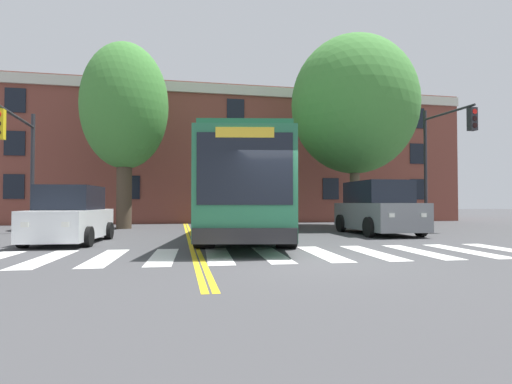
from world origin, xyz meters
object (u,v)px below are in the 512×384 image
street_tree_curbside_small (125,107)px  traffic_light_far_corner (19,148)px  car_grey_far_lane (377,209)px  traffic_light_near_corner (443,146)px  street_tree_curbside_large (354,105)px  traffic_light_overhead (237,160)px  city_bus (246,190)px  car_white_near_lane (71,217)px

street_tree_curbside_small → traffic_light_far_corner: bearing=-129.2°
car_grey_far_lane → traffic_light_near_corner: bearing=22.0°
street_tree_curbside_small → street_tree_curbside_large: bearing=-6.0°
traffic_light_overhead → traffic_light_near_corner: bearing=-13.9°
city_bus → car_grey_far_lane: city_bus is taller
street_tree_curbside_large → traffic_light_far_corner: bearing=-169.3°
car_grey_far_lane → traffic_light_near_corner: (4.36, 1.76, 2.95)m
car_grey_far_lane → city_bus: bearing=-177.9°
city_bus → traffic_light_near_corner: (9.88, 1.97, 2.23)m
car_white_near_lane → car_grey_far_lane: car_grey_far_lane is taller
car_white_near_lane → street_tree_curbside_large: bearing=24.9°
car_white_near_lane → street_tree_curbside_small: size_ratio=0.44×
street_tree_curbside_large → car_grey_far_lane: bearing=-103.3°
traffic_light_far_corner → traffic_light_overhead: traffic_light_far_corner is taller
traffic_light_far_corner → street_tree_curbside_small: 5.91m
street_tree_curbside_large → traffic_light_near_corner: bearing=-37.7°
car_white_near_lane → traffic_light_overhead: bearing=42.1°
car_grey_far_lane → street_tree_curbside_small: size_ratio=0.51×
car_white_near_lane → street_tree_curbside_small: (0.74, 6.99, 5.22)m
car_white_near_lane → car_grey_far_lane: bearing=7.2°
traffic_light_near_corner → car_grey_far_lane: bearing=-158.0°
car_white_near_lane → traffic_light_far_corner: (-2.58, 2.92, 2.51)m
car_white_near_lane → traffic_light_far_corner: size_ratio=0.81×
car_white_near_lane → street_tree_curbside_large: 14.81m
street_tree_curbside_large → street_tree_curbside_small: size_ratio=1.08×
traffic_light_near_corner → street_tree_curbside_large: street_tree_curbside_large is taller
traffic_light_near_corner → traffic_light_overhead: size_ratio=1.18×
car_white_near_lane → traffic_light_near_corner: size_ratio=0.69×
city_bus → street_tree_curbside_small: (-5.16, 5.76, 4.30)m
car_white_near_lane → traffic_light_far_corner: traffic_light_far_corner is taller
city_bus → traffic_light_overhead: size_ratio=2.45×
city_bus → street_tree_curbside_small: street_tree_curbside_small is taller
traffic_light_far_corner → street_tree_curbside_large: 15.60m
car_grey_far_lane → traffic_light_overhead: bearing=141.8°
street_tree_curbside_large → car_white_near_lane: bearing=-155.1°
car_white_near_lane → city_bus: bearing=11.8°
traffic_light_near_corner → traffic_light_far_corner: traffic_light_near_corner is taller
traffic_light_near_corner → street_tree_curbside_small: (-15.04, 3.79, 2.08)m
street_tree_curbside_large → street_tree_curbside_small: 11.78m
city_bus → car_grey_far_lane: (5.52, 0.21, -0.73)m
traffic_light_overhead → street_tree_curbside_small: street_tree_curbside_small is taller
car_white_near_lane → traffic_light_near_corner: (15.78, 3.20, 3.14)m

